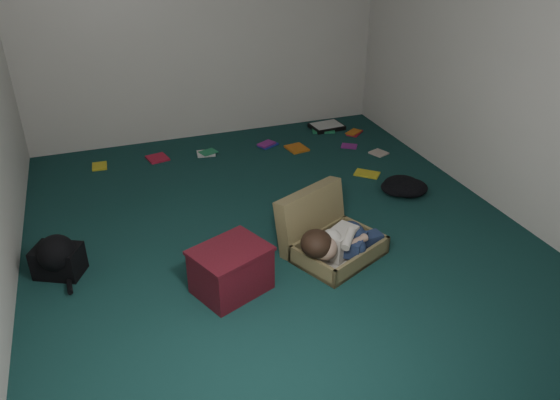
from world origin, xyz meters
TOP-DOWN VIEW (x-y plane):
  - floor at (0.00, 0.00)m, footprint 4.50×4.50m
  - wall_back at (0.00, 2.25)m, footprint 4.50×0.00m
  - wall_front at (0.00, -2.25)m, footprint 4.50×0.00m
  - wall_right at (2.00, 0.00)m, footprint 0.00×4.50m
  - suitcase at (0.28, -0.46)m, footprint 0.86×0.85m
  - person at (0.31, -0.63)m, footprint 0.72×0.39m
  - maroon_bin at (-0.56, -0.68)m, footprint 0.62×0.56m
  - backpack at (-1.70, -0.06)m, footprint 0.52×0.48m
  - clothing_pile at (1.43, 0.25)m, footprint 0.49×0.45m
  - paper_tray at (1.36, 1.95)m, footprint 0.40×0.31m
  - book_scatter at (0.62, 1.50)m, footprint 3.15×1.46m

SIDE VIEW (x-z plane):
  - floor at x=0.00m, z-range 0.00..0.00m
  - book_scatter at x=0.62m, z-range 0.00..0.02m
  - paper_tray at x=1.36m, z-range 0.00..0.05m
  - clothing_pile at x=1.43m, z-range 0.00..0.13m
  - backpack at x=-1.70m, z-range 0.00..0.25m
  - suitcase at x=0.28m, z-range -0.10..0.38m
  - maroon_bin at x=-0.56m, z-range 0.00..0.35m
  - person at x=0.31m, z-range 0.04..0.33m
  - wall_back at x=0.00m, z-range -0.95..3.55m
  - wall_front at x=0.00m, z-range -0.95..3.55m
  - wall_right at x=2.00m, z-range -0.95..3.55m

